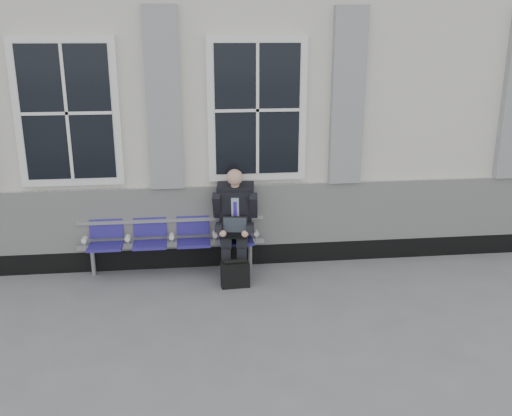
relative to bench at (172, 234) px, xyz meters
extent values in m
plane|color=slate|center=(0.87, -1.32, -0.55)|extent=(70.00, 70.00, 0.00)
cube|color=silver|center=(0.87, 2.18, 1.55)|extent=(14.00, 4.00, 4.20)
cube|color=black|center=(0.87, 0.15, -0.40)|extent=(14.00, 0.10, 0.30)
cube|color=silver|center=(0.87, 0.14, 0.20)|extent=(14.00, 0.08, 0.90)
cube|color=gray|center=(-0.03, 0.12, 1.85)|extent=(0.45, 0.14, 2.40)
cube|color=gray|center=(2.47, 0.12, 1.85)|extent=(0.45, 0.14, 2.40)
cube|color=white|center=(-1.28, 0.14, 1.70)|extent=(1.35, 0.10, 1.95)
cube|color=black|center=(-1.28, 0.09, 1.70)|extent=(1.15, 0.02, 1.75)
cube|color=white|center=(1.22, 0.14, 1.70)|extent=(1.35, 0.10, 1.95)
cube|color=black|center=(1.22, 0.09, 1.70)|extent=(1.15, 0.02, 1.75)
cube|color=#9EA0A3|center=(0.00, -0.02, -0.13)|extent=(2.60, 0.07, 0.07)
cube|color=#9EA0A3|center=(0.00, 0.10, 0.18)|extent=(2.60, 0.05, 0.05)
cylinder|color=#9EA0A3|center=(-1.10, -0.02, -0.36)|extent=(0.06, 0.06, 0.39)
cylinder|color=#9EA0A3|center=(1.10, -0.02, -0.36)|extent=(0.06, 0.06, 0.39)
cube|color=navy|center=(-0.90, -0.10, -0.10)|extent=(0.46, 0.42, 0.07)
cube|color=navy|center=(-0.90, 0.11, 0.16)|extent=(0.46, 0.10, 0.40)
cube|color=navy|center=(-0.30, -0.10, -0.10)|extent=(0.46, 0.42, 0.07)
cube|color=navy|center=(-0.30, 0.11, 0.16)|extent=(0.46, 0.10, 0.40)
cube|color=navy|center=(0.30, -0.10, -0.10)|extent=(0.46, 0.42, 0.07)
cube|color=navy|center=(0.30, 0.11, 0.16)|extent=(0.46, 0.10, 0.40)
cube|color=navy|center=(0.90, -0.10, -0.10)|extent=(0.46, 0.42, 0.07)
cube|color=navy|center=(0.90, 0.11, 0.16)|extent=(0.46, 0.10, 0.40)
cylinder|color=white|center=(-1.18, -0.07, 0.00)|extent=(0.07, 0.12, 0.07)
cylinder|color=white|center=(-0.60, -0.07, 0.00)|extent=(0.07, 0.12, 0.07)
cylinder|color=white|center=(0.00, -0.07, 0.00)|extent=(0.07, 0.12, 0.07)
cylinder|color=white|center=(0.60, -0.07, 0.00)|extent=(0.07, 0.12, 0.07)
cylinder|color=white|center=(1.18, -0.07, 0.00)|extent=(0.07, 0.12, 0.07)
cube|color=black|center=(0.73, -0.49, -0.50)|extent=(0.15, 0.29, 0.09)
cube|color=black|center=(0.93, -0.52, -0.50)|extent=(0.15, 0.29, 0.09)
cube|color=black|center=(0.73, -0.42, -0.31)|extent=(0.15, 0.15, 0.47)
cube|color=black|center=(0.94, -0.46, -0.31)|extent=(0.15, 0.15, 0.47)
cube|color=black|center=(0.77, -0.20, -0.01)|extent=(0.22, 0.49, 0.15)
cube|color=black|center=(0.98, -0.23, -0.01)|extent=(0.22, 0.49, 0.15)
cube|color=black|center=(0.90, 0.00, 0.34)|extent=(0.49, 0.42, 0.67)
cube|color=#AED0E5|center=(0.88, -0.13, 0.36)|extent=(0.12, 0.11, 0.38)
cube|color=#4928BB|center=(0.88, -0.14, 0.34)|extent=(0.06, 0.09, 0.31)
cube|color=black|center=(0.90, -0.03, 0.66)|extent=(0.54, 0.32, 0.15)
cylinder|color=tan|center=(0.89, -0.09, 0.73)|extent=(0.12, 0.12, 0.11)
sphere|color=tan|center=(0.88, -0.15, 0.83)|extent=(0.22, 0.22, 0.22)
cube|color=black|center=(0.64, -0.07, 0.42)|extent=(0.15, 0.31, 0.39)
cube|color=black|center=(1.14, -0.14, 0.42)|extent=(0.15, 0.31, 0.39)
cube|color=black|center=(0.65, -0.26, 0.17)|extent=(0.14, 0.34, 0.15)
cube|color=black|center=(1.07, -0.32, 0.17)|extent=(0.14, 0.34, 0.15)
sphere|color=tan|center=(0.69, -0.42, 0.13)|extent=(0.09, 0.09, 0.09)
sphere|color=tan|center=(0.98, -0.46, 0.13)|extent=(0.09, 0.09, 0.09)
cube|color=black|center=(0.85, -0.36, 0.08)|extent=(0.38, 0.29, 0.02)
cube|color=black|center=(0.87, -0.24, 0.19)|extent=(0.36, 0.14, 0.22)
cube|color=black|center=(0.87, -0.24, 0.19)|extent=(0.32, 0.12, 0.19)
cube|color=black|center=(0.83, -0.63, -0.38)|extent=(0.38, 0.18, 0.34)
cylinder|color=black|center=(0.83, -0.63, -0.19)|extent=(0.30, 0.07, 0.06)
camera|label=1|loc=(0.28, -7.59, 2.71)|focal=40.00mm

